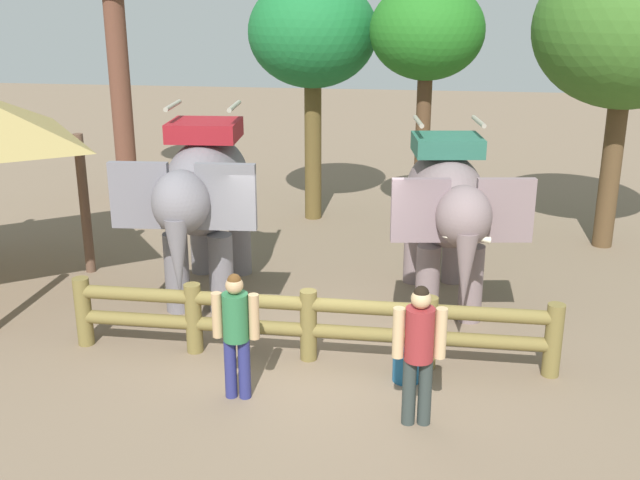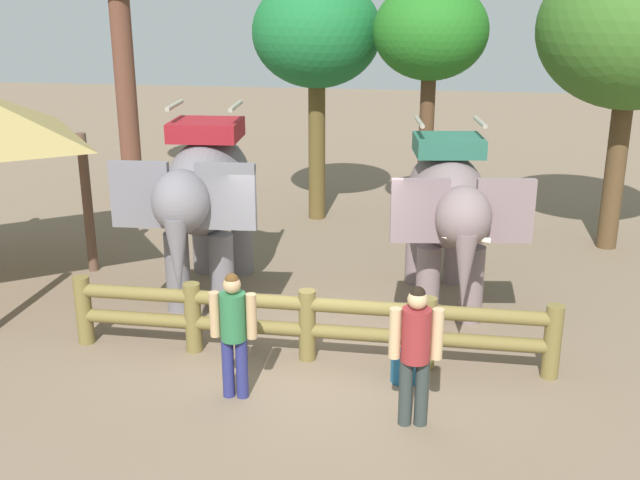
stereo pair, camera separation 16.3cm
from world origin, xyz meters
name	(u,v)px [view 2 (the right image)]	position (x,y,z in m)	size (l,w,h in m)	color
ground_plane	(309,355)	(0.00, 0.00, 0.00)	(60.00, 60.00, 0.00)	#7A6550
log_fence	(307,320)	(0.00, -0.12, 0.61)	(6.96, 0.30, 1.05)	olive
elephant_near_left	(205,192)	(-2.06, 1.98, 1.84)	(2.17, 3.81, 3.27)	slate
elephant_center	(448,206)	(1.91, 2.11, 1.73)	(2.05, 3.65, 3.08)	slate
tourist_woman_in_black	(416,346)	(1.55, -1.63, 1.04)	(0.64, 0.39, 1.80)	#2F3836
tourist_man_in_blue	(233,327)	(-0.75, -1.31, 0.99)	(0.61, 0.34, 1.71)	navy
tree_far_left	(317,35)	(-0.95, 6.88, 4.08)	(2.77, 2.77, 5.32)	brown
tree_back_center	(632,31)	(5.23, 5.70, 4.28)	(3.55, 3.55, 5.83)	brown
tree_far_right	(431,35)	(1.48, 5.92, 4.16)	(2.28, 2.28, 5.21)	#523823
feed_bucket	(405,367)	(1.41, -0.57, 0.20)	(0.38, 0.38, 0.40)	#19598C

